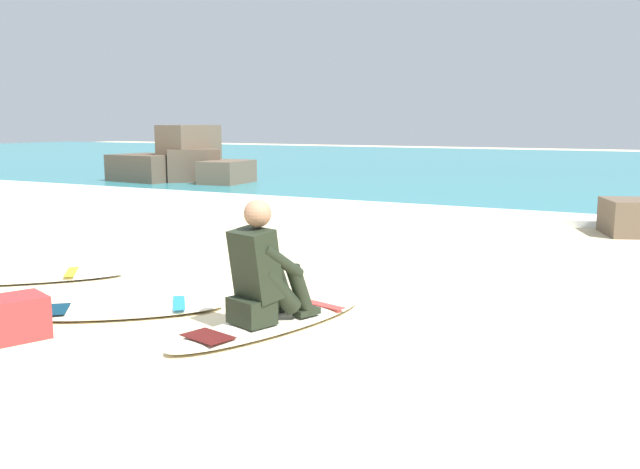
% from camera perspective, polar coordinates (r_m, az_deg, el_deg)
% --- Properties ---
extents(ground_plane, '(80.00, 80.00, 0.00)m').
position_cam_1_polar(ground_plane, '(5.79, -7.22, -6.84)').
color(ground_plane, beige).
extents(sea, '(80.00, 28.00, 0.10)m').
position_cam_1_polar(sea, '(25.54, 20.64, 5.16)').
color(sea, teal).
rests_on(sea, ground).
extents(breaking_foam, '(80.00, 0.90, 0.11)m').
position_cam_1_polar(breaking_foam, '(12.13, 12.23, 1.71)').
color(breaking_foam, white).
rests_on(breaking_foam, ground).
extents(surfboard_main, '(1.01, 2.08, 0.08)m').
position_cam_1_polar(surfboard_main, '(5.51, -3.94, -7.23)').
color(surfboard_main, '#EFE5C6').
rests_on(surfboard_main, ground).
extents(surfer_seated, '(0.54, 0.77, 0.95)m').
position_cam_1_polar(surfer_seated, '(5.35, -4.66, -3.33)').
color(surfer_seated, black).
rests_on(surfer_seated, surfboard_main).
extents(surfboard_spare_near, '(1.64, 1.49, 0.08)m').
position_cam_1_polar(surfboard_spare_near, '(6.08, -16.05, -6.00)').
color(surfboard_spare_near, '#EFE5C6').
rests_on(surfboard_spare_near, ground).
extents(surfboard_spare_far, '(2.12, 1.92, 0.08)m').
position_cam_1_polar(surfboard_spare_far, '(7.71, -24.64, -3.31)').
color(surfboard_spare_far, white).
rests_on(surfboard_spare_far, ground).
extents(rock_outcrop_distant, '(3.68, 2.33, 1.52)m').
position_cam_1_polar(rock_outcrop_distant, '(18.24, -11.24, 5.68)').
color(rock_outcrop_distant, brown).
rests_on(rock_outcrop_distant, ground).
extents(shoreline_rock, '(0.97, 1.06, 0.51)m').
position_cam_1_polar(shoreline_rock, '(10.84, 24.19, 1.30)').
color(shoreline_rock, brown).
rests_on(shoreline_rock, ground).
extents(beach_bag, '(0.51, 0.58, 0.32)m').
position_cam_1_polar(beach_bag, '(5.65, -24.06, -6.31)').
color(beach_bag, maroon).
rests_on(beach_bag, ground).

